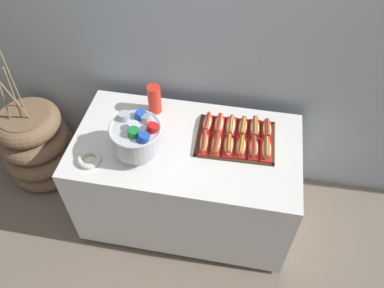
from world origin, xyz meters
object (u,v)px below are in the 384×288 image
object	(u,v)px
floor_vase	(38,145)
hot_dog_6	(207,123)
hot_dog_9	(243,127)
punch_bowl	(137,136)
hot_dog_10	(255,128)
hot_dog_0	(204,143)
hot_dog_8	(231,126)
cup_stack	(155,99)
donut	(89,159)
buffet_table	(187,179)
serving_tray	(235,139)
hot_dog_4	(254,148)
hot_dog_7	(219,124)
hot_dog_11	(267,129)
hot_dog_1	(216,144)
hot_dog_2	(229,145)
hot_dog_5	(266,149)
hot_dog_3	(241,147)

from	to	relation	value
floor_vase	hot_dog_6	xyz separation A→B (m)	(1.32, -0.01, 0.49)
hot_dog_9	punch_bowl	size ratio (longest dim) A/B	0.57
hot_dog_10	hot_dog_0	bearing A→B (deg)	-149.45
hot_dog_8	hot_dog_10	xyz separation A→B (m)	(0.15, 0.00, 0.01)
cup_stack	hot_dog_10	bearing A→B (deg)	-7.01
hot_dog_9	donut	distance (m)	0.96
buffet_table	serving_tray	world-z (taller)	serving_tray
buffet_table	hot_dog_4	bearing A→B (deg)	1.41
hot_dog_7	hot_dog_11	size ratio (longest dim) A/B	1.06
buffet_table	hot_dog_1	distance (m)	0.44
hot_dog_10	hot_dog_2	bearing A→B (deg)	-130.53
floor_vase	hot_dog_6	world-z (taller)	floor_vase
hot_dog_5	hot_dog_7	world-z (taller)	hot_dog_5
floor_vase	hot_dog_9	bearing A→B (deg)	-0.26
hot_dog_5	hot_dog_6	bearing A→B (deg)	157.99
donut	hot_dog_1	bearing A→B (deg)	18.33
hot_dog_9	hot_dog_2	bearing A→B (deg)	-112.70
donut	hot_dog_7	bearing A→B (deg)	29.42
hot_dog_1	hot_dog_10	size ratio (longest dim) A/B	0.94
floor_vase	hot_dog_9	world-z (taller)	floor_vase
punch_bowl	hot_dog_0	bearing A→B (deg)	18.58
hot_dog_1	hot_dog_9	size ratio (longest dim) A/B	1.00
hot_dog_2	hot_dog_8	world-z (taller)	hot_dog_2
buffet_table	serving_tray	xyz separation A→B (m)	(0.30, 0.09, 0.37)
hot_dog_1	floor_vase	bearing A→B (deg)	172.82
hot_dog_4	punch_bowl	bearing A→B (deg)	-168.72
hot_dog_8	hot_dog_2	bearing A→B (deg)	-88.26
floor_vase	hot_dog_1	size ratio (longest dim) A/B	7.13
buffet_table	hot_dog_8	world-z (taller)	hot_dog_8
serving_tray	donut	bearing A→B (deg)	-158.65
serving_tray	hot_dog_0	world-z (taller)	hot_dog_0
floor_vase	donut	distance (m)	0.93
hot_dog_10	donut	world-z (taller)	hot_dog_10
hot_dog_8	donut	distance (m)	0.89
floor_vase	hot_dog_5	bearing A→B (deg)	-5.62
hot_dog_4	donut	distance (m)	0.98
hot_dog_0	hot_dog_6	xyz separation A→B (m)	(-0.01, 0.16, 0.00)
hot_dog_8	hot_dog_3	bearing A→B (deg)	-63.81
hot_dog_11	hot_dog_7	bearing A→B (deg)	-178.26
hot_dog_8	hot_dog_9	world-z (taller)	hot_dog_9
hot_dog_3	hot_dog_6	world-z (taller)	hot_dog_6
hot_dog_6	hot_dog_8	world-z (taller)	hot_dog_6
hot_dog_3	hot_dog_4	xyz separation A→B (m)	(0.07, 0.00, 0.00)
hot_dog_7	hot_dog_10	world-z (taller)	hot_dog_10
hot_dog_4	donut	world-z (taller)	hot_dog_4
hot_dog_5	buffet_table	bearing A→B (deg)	-178.54
hot_dog_2	hot_dog_5	world-z (taller)	hot_dog_5
serving_tray	hot_dog_2	distance (m)	0.10
hot_dog_7	donut	xyz separation A→B (m)	(-0.72, -0.40, -0.02)
hot_dog_1	hot_dog_7	distance (m)	0.17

